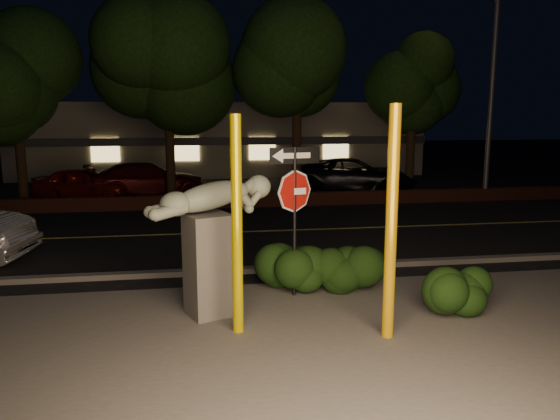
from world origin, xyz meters
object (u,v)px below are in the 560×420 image
object	(u,v)px
yellow_pole_left	(237,227)
parked_car_dark	(354,176)
streetlight	(489,47)
parked_car_darkred	(148,180)
signpost	(295,192)
sculpture	(210,232)
parked_car_red	(83,184)
yellow_pole_right	(391,225)

from	to	relation	value
yellow_pole_left	parked_car_dark	distance (m)	15.96
streetlight	parked_car_darkred	distance (m)	14.51
signpost	parked_car_dark	bearing A→B (deg)	59.16
sculpture	parked_car_red	bearing A→B (deg)	88.03
yellow_pole_right	parked_car_red	distance (m)	16.65
sculpture	parked_car_darkred	xyz separation A→B (m)	(-2.18, 13.98, -0.78)
signpost	parked_car_darkred	world-z (taller)	signpost
yellow_pole_right	parked_car_darkred	xyz separation A→B (m)	(-4.89, 15.42, -1.11)
yellow_pole_right	sculpture	world-z (taller)	yellow_pole_right
parked_car_darkred	sculpture	bearing A→B (deg)	173.51
parked_car_red	parked_car_dark	distance (m)	11.32
streetlight	yellow_pole_left	bearing A→B (deg)	-126.63
streetlight	parked_car_red	world-z (taller)	streetlight
parked_car_darkred	parked_car_red	bearing A→B (deg)	86.77
signpost	parked_car_red	bearing A→B (deg)	106.53
sculpture	parked_car_dark	bearing A→B (deg)	43.14
parked_car_darkred	parked_car_dark	world-z (taller)	parked_car_dark
streetlight	yellow_pole_right	bearing A→B (deg)	-118.47
streetlight	parked_car_dark	world-z (taller)	streetlight
yellow_pole_left	parked_car_red	world-z (taller)	yellow_pole_left
yellow_pole_right	streetlight	size ratio (longest dim) A/B	0.37
streetlight	parked_car_dark	xyz separation A→B (m)	(-4.32, 2.98, -5.17)
yellow_pole_right	signpost	world-z (taller)	yellow_pole_right
signpost	parked_car_darkred	distance (m)	13.85
yellow_pole_left	sculpture	world-z (taller)	yellow_pole_left
yellow_pole_right	parked_car_dark	size ratio (longest dim) A/B	0.67
streetlight	parked_car_dark	size ratio (longest dim) A/B	1.84
sculpture	parked_car_darkred	distance (m)	14.17
parked_car_red	yellow_pole_left	bearing A→B (deg)	-147.40
signpost	yellow_pole_right	bearing A→B (deg)	-72.77
sculpture	streetlight	size ratio (longest dim) A/B	0.24
sculpture	parked_car_darkred	world-z (taller)	sculpture
sculpture	parked_car_red	xyz separation A→B (m)	(-4.66, 13.45, -0.83)
signpost	parked_car_dark	distance (m)	14.06
yellow_pole_right	streetlight	bearing A→B (deg)	55.94
yellow_pole_left	yellow_pole_right	distance (m)	2.38
streetlight	parked_car_darkred	world-z (taller)	streetlight
streetlight	parked_car_dark	bearing A→B (deg)	150.94
signpost	sculpture	world-z (taller)	signpost
signpost	parked_car_red	distance (m)	14.25
yellow_pole_left	yellow_pole_right	world-z (taller)	yellow_pole_right
yellow_pole_right	parked_car_red	bearing A→B (deg)	116.33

